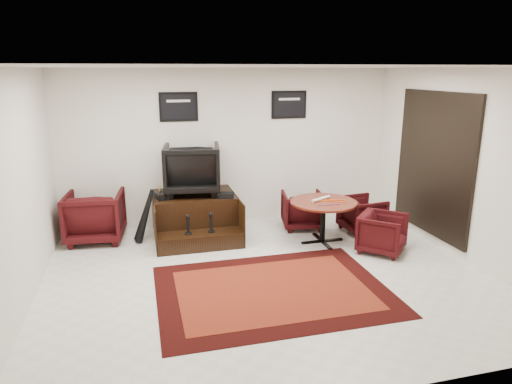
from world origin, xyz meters
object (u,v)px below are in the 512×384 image
shine_chair (192,166)px  armchair_side (95,214)px  table_chair_back (302,208)px  table_chair_corner (383,231)px  shine_podium (195,217)px  table_chair_window (362,212)px  meeting_table (323,206)px

shine_chair → armchair_side: shine_chair is taller
armchair_side → table_chair_back: armchair_side is taller
table_chair_back → table_chair_corner: size_ratio=1.06×
shine_podium → table_chair_corner: bearing=-28.5°
table_chair_back → table_chair_window: size_ratio=1.06×
armchair_side → shine_chair: bearing=-175.5°
armchair_side → meeting_table: size_ratio=0.86×
shine_podium → armchair_side: size_ratio=1.56×
shine_podium → table_chair_window: size_ratio=2.11×
table_chair_corner → shine_podium: bearing=104.8°
armchair_side → table_chair_back: size_ratio=1.28×
table_chair_back → table_chair_window: bearing=166.1°
table_chair_back → table_chair_corner: 1.62m
shine_podium → table_chair_corner: (2.73, -1.48, 0.01)m
table_chair_back → table_chair_window: (0.96, -0.44, -0.02)m
shine_podium → table_chair_window: shine_podium is taller
armchair_side → meeting_table: (3.62, -1.04, 0.16)m
table_chair_back → table_chair_window: table_chair_back is taller
meeting_table → table_chair_back: (-0.07, 0.78, -0.26)m
shine_chair → table_chair_back: size_ratio=1.31×
meeting_table → table_chair_back: 0.82m
table_chair_corner → armchair_side: bearing=112.4°
meeting_table → table_chair_corner: 1.00m
meeting_table → table_chair_window: 0.99m
shine_chair → meeting_table: 2.30m
table_chair_back → table_chair_corner: table_chair_back is taller
armchair_side → table_chair_window: armchair_side is taller
shine_podium → meeting_table: size_ratio=1.33×
meeting_table → table_chair_corner: bearing=-40.3°
table_chair_corner → shine_chair: bearing=102.5°
table_chair_window → table_chair_corner: bearing=165.0°
table_chair_back → meeting_table: bearing=106.0°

